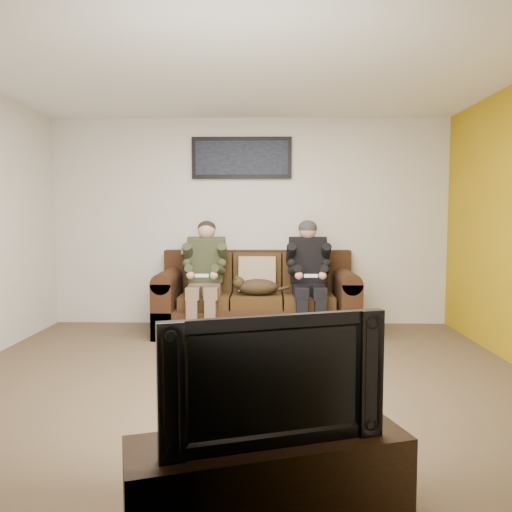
{
  "coord_description": "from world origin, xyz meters",
  "views": [
    {
      "loc": [
        0.2,
        -4.09,
        1.37
      ],
      "look_at": [
        0.1,
        1.2,
        0.95
      ],
      "focal_mm": 35.0,
      "sensor_mm": 36.0,
      "label": 1
    }
  ],
  "objects_px": {
    "person_left": "(205,270)",
    "television": "(269,375)",
    "sofa": "(257,301)",
    "cat": "(256,287)",
    "framed_poster": "(242,158)",
    "tv_stand": "(269,480)",
    "person_right": "(309,270)"
  },
  "relations": [
    {
      "from": "person_left",
      "to": "television",
      "type": "xyz_separation_m",
      "value": [
        0.72,
        -3.59,
        -0.07
      ]
    },
    {
      "from": "sofa",
      "to": "person_left",
      "type": "xyz_separation_m",
      "value": [
        -0.6,
        -0.19,
        0.39
      ]
    },
    {
      "from": "sofa",
      "to": "cat",
      "type": "bearing_deg",
      "value": -91.83
    },
    {
      "from": "sofa",
      "to": "framed_poster",
      "type": "xyz_separation_m",
      "value": [
        -0.2,
        0.38,
        1.74
      ]
    },
    {
      "from": "tv_stand",
      "to": "television",
      "type": "relative_size",
      "value": 1.27
    },
    {
      "from": "cat",
      "to": "framed_poster",
      "type": "distance_m",
      "value": 1.66
    },
    {
      "from": "cat",
      "to": "tv_stand",
      "type": "bearing_deg",
      "value": -87.96
    },
    {
      "from": "sofa",
      "to": "television",
      "type": "distance_m",
      "value": 3.8
    },
    {
      "from": "person_right",
      "to": "framed_poster",
      "type": "relative_size",
      "value": 1.06
    },
    {
      "from": "framed_poster",
      "to": "television",
      "type": "relative_size",
      "value": 1.27
    },
    {
      "from": "framed_poster",
      "to": "tv_stand",
      "type": "bearing_deg",
      "value": -85.61
    },
    {
      "from": "person_left",
      "to": "sofa",
      "type": "bearing_deg",
      "value": 18.03
    },
    {
      "from": "person_right",
      "to": "television",
      "type": "bearing_deg",
      "value": -97.59
    },
    {
      "from": "person_right",
      "to": "tv_stand",
      "type": "distance_m",
      "value": 3.66
    },
    {
      "from": "tv_stand",
      "to": "framed_poster",
      "type": "bearing_deg",
      "value": 76.99
    },
    {
      "from": "person_left",
      "to": "television",
      "type": "relative_size",
      "value": 1.34
    },
    {
      "from": "television",
      "to": "framed_poster",
      "type": "bearing_deg",
      "value": 76.99
    },
    {
      "from": "tv_stand",
      "to": "cat",
      "type": "bearing_deg",
      "value": 74.64
    },
    {
      "from": "person_left",
      "to": "person_right",
      "type": "height_order",
      "value": "person_right"
    },
    {
      "from": "sofa",
      "to": "cat",
      "type": "relative_size",
      "value": 3.52
    },
    {
      "from": "tv_stand",
      "to": "person_left",
      "type": "bearing_deg",
      "value": 83.91
    },
    {
      "from": "sofa",
      "to": "person_right",
      "type": "xyz_separation_m",
      "value": [
        0.6,
        -0.19,
        0.39
      ]
    },
    {
      "from": "person_right",
      "to": "television",
      "type": "xyz_separation_m",
      "value": [
        -0.48,
        -3.59,
        -0.07
      ]
    },
    {
      "from": "person_left",
      "to": "tv_stand",
      "type": "xyz_separation_m",
      "value": [
        0.72,
        -3.59,
        -0.55
      ]
    },
    {
      "from": "sofa",
      "to": "television",
      "type": "bearing_deg",
      "value": -88.19
    },
    {
      "from": "tv_stand",
      "to": "television",
      "type": "bearing_deg",
      "value": 79.73
    },
    {
      "from": "person_right",
      "to": "tv_stand",
      "type": "xyz_separation_m",
      "value": [
        -0.48,
        -3.59,
        -0.55
      ]
    },
    {
      "from": "framed_poster",
      "to": "television",
      "type": "xyz_separation_m",
      "value": [
        0.32,
        -4.17,
        -1.42
      ]
    },
    {
      "from": "cat",
      "to": "tv_stand",
      "type": "distance_m",
      "value": 3.58
    },
    {
      "from": "sofa",
      "to": "person_right",
      "type": "height_order",
      "value": "person_right"
    },
    {
      "from": "person_right",
      "to": "framed_poster",
      "type": "xyz_separation_m",
      "value": [
        -0.8,
        0.58,
        1.35
      ]
    },
    {
      "from": "person_right",
      "to": "sofa",
      "type": "bearing_deg",
      "value": 162.01
    }
  ]
}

